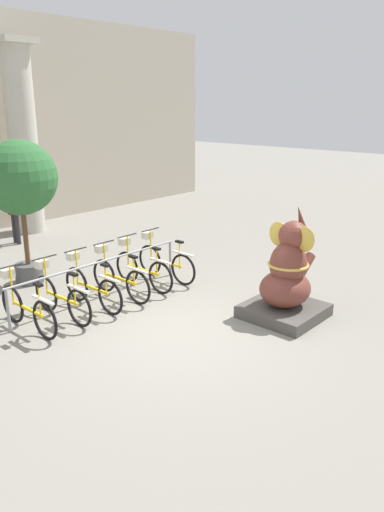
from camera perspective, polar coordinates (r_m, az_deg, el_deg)
ground_plane at (r=8.30m, az=-1.57°, el=-8.35°), size 60.00×60.00×0.00m
column_right at (r=14.73m, az=-18.79°, el=12.67°), size 0.98×0.98×5.16m
bike_rack at (r=9.39m, az=-10.48°, el=-1.50°), size 3.82×0.05×0.77m
bicycle_0 at (r=8.54m, az=-18.39°, el=-5.57°), size 0.48×1.63×1.02m
bicycle_1 at (r=8.84m, az=-14.79°, el=-4.45°), size 0.48×1.63×1.02m
bicycle_2 at (r=9.17m, az=-11.43°, el=-3.41°), size 0.48×1.63×1.02m
bicycle_3 at (r=9.54m, az=-8.34°, el=-2.43°), size 0.48×1.63×1.02m
bicycle_4 at (r=9.98m, az=-5.74°, el=-1.43°), size 0.48×1.63×1.02m
bicycle_5 at (r=10.40m, az=-3.14°, el=-0.58°), size 0.48×1.63×1.02m
elephant_statue at (r=8.69m, az=10.80°, el=-2.75°), size 1.24×1.24×1.96m
person_pedestrian at (r=13.69m, az=-19.69°, el=5.15°), size 0.21×0.47×1.58m
potted_tree at (r=10.37m, az=-19.07°, el=8.04°), size 1.47×1.47×2.90m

